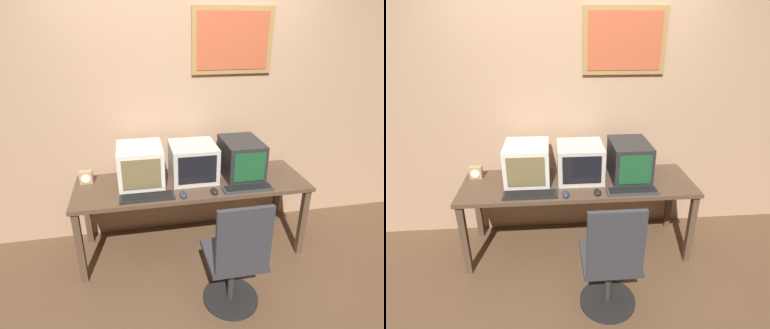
{
  "view_description": "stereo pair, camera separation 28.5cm",
  "coord_description": "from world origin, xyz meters",
  "views": [
    {
      "loc": [
        -0.5,
        -1.86,
        2.04
      ],
      "look_at": [
        0.0,
        0.71,
        0.89
      ],
      "focal_mm": 30.0,
      "sensor_mm": 36.0,
      "label": 1
    },
    {
      "loc": [
        -0.21,
        -1.89,
        2.04
      ],
      "look_at": [
        0.0,
        0.71,
        0.89
      ],
      "focal_mm": 30.0,
      "sensor_mm": 36.0,
      "label": 2
    }
  ],
  "objects": [
    {
      "name": "keyboard_side",
      "position": [
        0.45,
        0.47,
        0.73
      ],
      "size": [
        0.44,
        0.13,
        0.03
      ],
      "color": "#333338",
      "rests_on": "desk"
    },
    {
      "name": "mouse_near_keyboard",
      "position": [
        -0.12,
        0.46,
        0.74
      ],
      "size": [
        0.06,
        0.12,
        0.03
      ],
      "color": "#282D3D",
      "rests_on": "desk"
    },
    {
      "name": "office_chair",
      "position": [
        0.18,
        -0.07,
        0.42
      ],
      "size": [
        0.44,
        0.44,
        0.97
      ],
      "color": "black",
      "rests_on": "ground_plane"
    },
    {
      "name": "desk_clock",
      "position": [
        -0.94,
        0.87,
        0.78
      ],
      "size": [
        0.11,
        0.07,
        0.12
      ],
      "color": "#A38456",
      "rests_on": "desk"
    },
    {
      "name": "desk",
      "position": [
        0.0,
        0.71,
        0.65
      ],
      "size": [
        2.09,
        0.66,
        0.72
      ],
      "color": "#4C3828",
      "rests_on": "ground_plane"
    },
    {
      "name": "monitor_right",
      "position": [
        0.48,
        0.77,
        0.89
      ],
      "size": [
        0.34,
        0.47,
        0.35
      ],
      "color": "black",
      "rests_on": "desk"
    },
    {
      "name": "wall_back",
      "position": [
        0.01,
        1.14,
        1.31
      ],
      "size": [
        8.0,
        0.08,
        2.6
      ],
      "color": "tan",
      "rests_on": "ground_plane"
    },
    {
      "name": "monitor_left",
      "position": [
        -0.45,
        0.79,
        0.89
      ],
      "size": [
        0.39,
        0.44,
        0.35
      ],
      "color": "beige",
      "rests_on": "desk"
    },
    {
      "name": "mouse_far_corner",
      "position": [
        0.15,
        0.47,
        0.74
      ],
      "size": [
        0.06,
        0.11,
        0.04
      ],
      "color": "black",
      "rests_on": "desk"
    },
    {
      "name": "ground_plane",
      "position": [
        0.0,
        0.0,
        0.0
      ],
      "size": [
        14.0,
        14.0,
        0.0
      ],
      "primitive_type": "plane",
      "color": "brown"
    },
    {
      "name": "monitor_center",
      "position": [
        0.03,
        0.79,
        0.89
      ],
      "size": [
        0.41,
        0.42,
        0.33
      ],
      "color": "#B7B2A8",
      "rests_on": "desk"
    },
    {
      "name": "keyboard_main",
      "position": [
        -0.42,
        0.48,
        0.73
      ],
      "size": [
        0.45,
        0.14,
        0.03
      ],
      "color": "black",
      "rests_on": "desk"
    }
  ]
}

